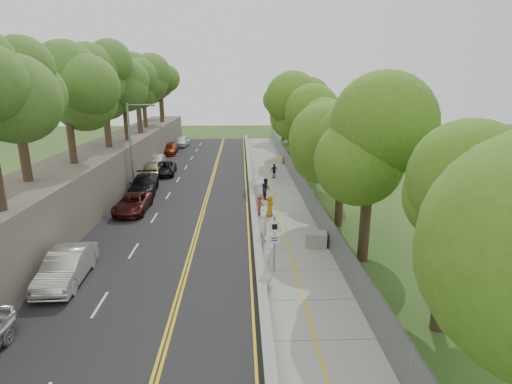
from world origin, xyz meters
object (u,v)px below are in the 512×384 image
Objects in this scene: construction_barrel at (281,160)px; car_2 at (133,203)px; painter_0 at (270,206)px; streetlight at (133,141)px; signpost at (274,238)px; concrete_block at (316,239)px; person_far at (274,171)px; car_1 at (66,267)px.

car_2 is at bearing -126.32° from construction_barrel.
painter_0 is (-2.85, -19.74, 0.36)m from construction_barrel.
car_2 is at bearing -78.40° from streetlight.
signpost reaches higher than concrete_block.
painter_0 reaches higher than construction_barrel.
signpost is 2.02× the size of person_far.
concrete_block is at bearing 14.23° from car_1.
construction_barrel is at bearing 62.29° from car_1.
painter_0 is (11.91, -7.95, -3.77)m from streetlight.
painter_0 reaches higher than concrete_block.
car_2 is (1.33, -6.48, -3.91)m from streetlight.
concrete_block is 0.26× the size of car_2.
car_1 is at bearing -163.19° from concrete_block.
signpost is (11.51, -17.02, -2.68)m from streetlight.
construction_barrel is at bearing 13.07° from painter_0.
concrete_block is (-0.37, -25.44, -0.02)m from construction_barrel.
car_1 is at bearing 152.92° from painter_0.
person_far is (12.34, 21.94, -0.03)m from car_1.
streetlight is at bearing 90.39° from car_1.
person_far is (-1.13, 17.87, 0.34)m from concrete_block.
painter_0 reaches higher than car_2.
painter_0 is (0.40, 9.06, -1.10)m from signpost.
person_far is at bearing 14.95° from painter_0.
streetlight is 1.61× the size of car_2.
person_far is at bearing -101.20° from construction_barrel.
car_1 is 3.02× the size of painter_0.
painter_0 is (-2.48, 5.70, 0.38)m from concrete_block.
car_1 reaches higher than person_far.
painter_0 is (10.99, 9.77, 0.01)m from car_1.
construction_barrel is 0.70× the size of concrete_block.
painter_0 is at bearing -98.21° from construction_barrel.
car_1 reaches higher than car_2.
car_2 is at bearing 151.22° from concrete_block.
concrete_block is 0.79× the size of painter_0.
streetlight is 6.17× the size of concrete_block.
painter_0 reaches higher than person_far.
concrete_block is 14.91m from car_2.
car_1 is (-13.84, -29.52, 0.35)m from construction_barrel.
concrete_block is at bearing -135.20° from painter_0.
signpost reaches higher than car_1.
painter_0 is 1.06× the size of person_far.
signpost is 3.39× the size of construction_barrel.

